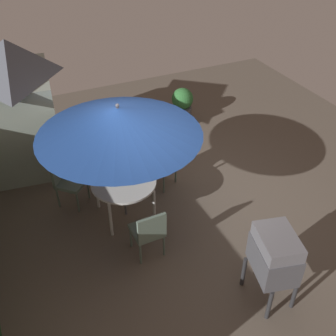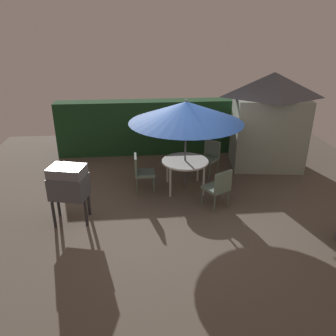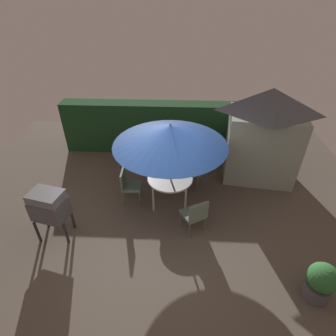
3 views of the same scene
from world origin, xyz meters
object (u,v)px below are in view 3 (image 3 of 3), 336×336
(patio_umbrella, at_px, (170,135))
(garden_shed, at_px, (264,135))
(chair_far_side, at_px, (199,167))
(potted_plant_by_shed, at_px, (321,282))
(bbq_grill, at_px, (49,206))
(chair_toward_hedge, at_px, (128,184))
(chair_near_shed, at_px, (195,214))
(patio_table, at_px, (170,180))

(patio_umbrella, bearing_deg, garden_shed, 26.76)
(chair_far_side, height_order, potted_plant_by_shed, chair_far_side)
(garden_shed, relative_size, potted_plant_by_shed, 3.25)
(patio_umbrella, xyz_separation_m, bbq_grill, (-2.47, -1.25, -1.05))
(chair_toward_hedge, xyz_separation_m, potted_plant_by_shed, (3.75, -2.43, -0.11))
(chair_near_shed, bearing_deg, patio_umbrella, 120.21)
(bbq_grill, xyz_separation_m, chair_far_side, (3.24, 2.06, -0.33))
(patio_table, relative_size, patio_umbrella, 0.43)
(patio_table, bearing_deg, patio_umbrella, 116.57)
(patio_umbrella, xyz_separation_m, chair_toward_hedge, (-1.05, -0.02, -1.38))
(patio_table, distance_m, bbq_grill, 2.77)
(garden_shed, xyz_separation_m, chair_toward_hedge, (-3.49, -1.26, -0.80))
(chair_toward_hedge, bearing_deg, chair_far_side, 24.80)
(potted_plant_by_shed, bearing_deg, chair_far_side, 120.72)
(patio_umbrella, distance_m, chair_far_side, 1.78)
(garden_shed, relative_size, patio_table, 2.33)
(garden_shed, xyz_separation_m, chair_near_shed, (-1.86, -2.24, -0.80))
(chair_near_shed, distance_m, chair_toward_hedge, 1.91)
(patio_umbrella, distance_m, potted_plant_by_shed, 3.95)
(chair_toward_hedge, bearing_deg, bbq_grill, -139.24)
(patio_umbrella, bearing_deg, potted_plant_by_shed, -42.19)
(chair_near_shed, xyz_separation_m, chair_toward_hedge, (-1.63, 0.99, 0.00))
(patio_table, xyz_separation_m, chair_near_shed, (0.59, -1.01, -0.15))
(patio_table, height_order, patio_umbrella, patio_umbrella)
(bbq_grill, distance_m, chair_toward_hedge, 1.91)
(potted_plant_by_shed, bearing_deg, chair_near_shed, 145.71)
(patio_umbrella, height_order, potted_plant_by_shed, patio_umbrella)
(bbq_grill, relative_size, chair_near_shed, 1.33)
(chair_near_shed, xyz_separation_m, chair_far_side, (0.18, 1.82, 0.00))
(garden_shed, distance_m, chair_far_side, 1.91)
(patio_umbrella, bearing_deg, chair_toward_hedge, -178.79)
(bbq_grill, distance_m, potted_plant_by_shed, 5.34)
(patio_table, relative_size, chair_far_side, 1.23)
(patio_table, xyz_separation_m, patio_umbrella, (-0.00, 0.00, 1.23))
(garden_shed, xyz_separation_m, patio_table, (-2.45, -1.23, -0.65))
(chair_far_side, relative_size, chair_toward_hedge, 1.00)
(patio_table, distance_m, patio_umbrella, 1.23)
(patio_table, bearing_deg, potted_plant_by_shed, -42.19)
(patio_table, bearing_deg, chair_near_shed, -59.79)
(chair_near_shed, height_order, potted_plant_by_shed, chair_near_shed)
(garden_shed, bearing_deg, chair_toward_hedge, -160.22)
(patio_umbrella, relative_size, potted_plant_by_shed, 3.27)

